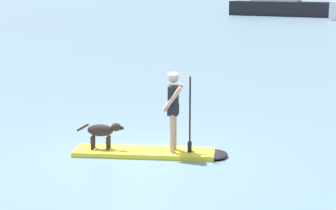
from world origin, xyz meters
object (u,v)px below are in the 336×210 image
Objects in this scene: person_paddler at (174,106)px; moored_boat_center at (281,3)px; paddleboard at (155,153)px; dog at (103,131)px.

person_paddler is 55.52m from moored_boat_center.
paddleboard is 55.58m from moored_boat_center.
dog is at bearing -155.81° from person_paddler.
moored_boat_center is (-15.58, 53.48, 0.95)m from dog.
paddleboard is 0.28× the size of moored_boat_center.
paddleboard is 3.41× the size of dog.
moored_boat_center is at bearing 107.80° from person_paddler.
moored_boat_center reaches higher than dog.
person_paddler is at bearing -72.20° from moored_boat_center.
moored_boat_center reaches higher than paddleboard.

